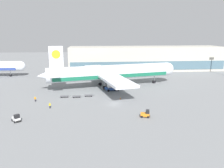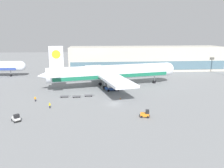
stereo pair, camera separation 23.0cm
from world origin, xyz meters
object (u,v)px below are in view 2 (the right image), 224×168
Objects in this scene: baggage_dolly_third at (89,95)px; ground_crew_near at (35,99)px; ground_crew_far at (50,105)px; baggage_dolly_second at (77,96)px; scissor_lift_loader at (112,85)px; airplane_main at (110,73)px; baggage_dolly_lead at (64,96)px; baggage_tug_foreground at (145,114)px; traffic_cone_near at (120,98)px; baggage_tug_mid at (16,118)px.

baggage_dolly_third is 17.73m from ground_crew_near.
baggage_dolly_second is at bearing 15.92° from ground_crew_far.
scissor_lift_loader reaches higher than baggage_dolly_second.
airplane_main is 15.39× the size of baggage_dolly_lead.
baggage_tug_foreground is 0.72× the size of baggage_dolly_third.
scissor_lift_loader is 3.42× the size of ground_crew_near.
traffic_cone_near is at bearing -96.59° from airplane_main.
airplane_main is 20.03m from baggage_dolly_second.
traffic_cone_near is at bearing 118.11° from baggage_tug_foreground.
baggage_tug_mid is 16.54m from ground_crew_near.
scissor_lift_loader is 1.54× the size of baggage_dolly_lead.
ground_crew_far is at bearing -149.32° from scissor_lift_loader.
baggage_dolly_second is (-19.26, 20.29, -0.49)m from baggage_tug_foreground.
baggage_dolly_third is (-9.00, -7.43, -1.62)m from scissor_lift_loader.
ground_crew_near is at bearing 140.18° from baggage_tug_mid.
ground_crew_near is (-26.13, -11.94, -1.03)m from scissor_lift_loader.
airplane_main is 15.39× the size of baggage_dolly_third.
ground_crew_far is at bearing -135.55° from baggage_dolly_third.
baggage_dolly_second is at bearing 146.49° from baggage_tug_foreground.
baggage_tug_mid is (-26.45, -34.58, -4.96)m from airplane_main.
ground_crew_far is 23.02m from traffic_cone_near.
baggage_dolly_third is at bearing 102.16° from baggage_tug_mid.
ground_crew_near reaches higher than baggage_dolly_second.
baggage_tug_mid reaches higher than ground_crew_near.
ground_crew_far is (-26.36, 9.45, 0.16)m from baggage_tug_foreground.
baggage_tug_mid is at bearing -125.77° from baggage_dolly_second.
baggage_tug_mid is at bearing 95.50° from ground_crew_near.
scissor_lift_loader is at bearing 22.53° from baggage_dolly_lead.
airplane_main is 20.48× the size of baggage_tug_mid.
airplane_main is 32.51m from ground_crew_far.
scissor_lift_loader is 7.88× the size of traffic_cone_near.
baggage_tug_mid reaches higher than ground_crew_far.
airplane_main is at bearing 80.11° from scissor_lift_loader.
baggage_dolly_lead is 19.42m from traffic_cone_near.
scissor_lift_loader is 12.15m from traffic_cone_near.
traffic_cone_near is (1.94, -18.03, -5.48)m from airplane_main.
baggage_tug_foreground reaches higher than baggage_dolly_lead.
baggage_tug_foreground is 1.53× the size of ground_crew_far.
baggage_tug_mid is 1.59× the size of ground_crew_far.
baggage_dolly_third is (-8.69, -13.54, -5.45)m from airplane_main.
traffic_cone_near reaches higher than baggage_dolly_second.
scissor_lift_loader is 19.09m from baggage_dolly_lead.
airplane_main is at bearing 46.58° from baggage_dolly_second.
ground_crew_near is 0.95× the size of ground_crew_far.
baggage_dolly_lead is (-23.48, 20.76, -0.49)m from baggage_tug_foreground.
traffic_cone_near is (18.98, -4.11, -0.03)m from baggage_dolly_lead.
baggage_tug_mid is 0.75× the size of baggage_dolly_lead.
traffic_cone_near is at bearing -94.91° from scissor_lift_loader.
scissor_lift_loader reaches higher than baggage_tug_foreground.
baggage_dolly_third is at bearing 138.58° from baggage_tug_foreground.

